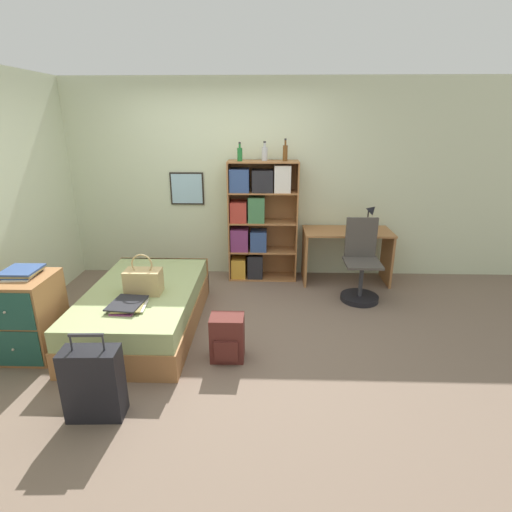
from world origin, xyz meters
The scene contains 16 objects.
ground_plane centered at (0.00, 0.00, 0.00)m, with size 14.00×14.00×0.00m, color #756051.
wall_back centered at (0.00, 1.67, 1.30)m, with size 10.00×0.09×2.60m.
bed centered at (-0.71, 0.02, 0.22)m, with size 1.08×1.85×0.45m.
handbag centered at (-0.65, -0.12, 0.58)m, with size 0.35×0.20×0.41m.
book_stack_on_bed centered at (-0.71, -0.44, 0.48)m, with size 0.35×0.38×0.05m.
suitcase centered at (-0.68, -1.32, 0.28)m, with size 0.42×0.21×0.69m.
dresser centered at (-1.63, -0.50, 0.38)m, with size 0.51×0.56×0.76m.
magazine_pile_on_dresser centered at (-1.63, -0.44, 0.79)m, with size 0.30×0.33×0.06m.
bookcase centered at (0.41, 1.45, 0.84)m, with size 0.91×0.34×1.59m.
bottle_green centered at (0.21, 1.41, 1.67)m, with size 0.06×0.06×0.23m.
bottle_brown centered at (0.52, 1.47, 1.68)m, with size 0.08×0.08×0.24m.
bottle_clear centered at (0.78, 1.44, 1.69)m, with size 0.06×0.06×0.27m.
desk centered at (1.61, 1.35, 0.49)m, with size 1.14×0.55×0.71m.
desk_lamp centered at (1.90, 1.39, 0.93)m, with size 0.20×0.15×0.36m.
desk_chair centered at (1.69, 0.80, 0.33)m, with size 0.46×0.46×0.98m.
backpack centered at (0.21, -0.54, 0.21)m, with size 0.30×0.26×0.43m.
Camera 1 is at (0.57, -3.71, 2.10)m, focal length 28.00 mm.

